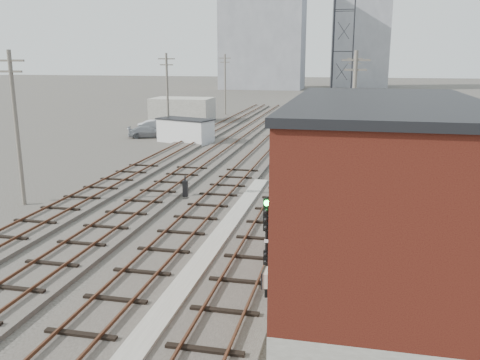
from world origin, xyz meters
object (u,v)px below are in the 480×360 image
(signal_mast, at_px, (267,242))
(car_silver, at_px, (158,126))
(switch_stand, at_px, (185,188))
(car_grey, at_px, (148,132))
(site_trailer, at_px, (185,130))
(car_red, at_px, (179,134))

(signal_mast, xyz_separation_m, car_silver, (-19.18, 38.67, -1.56))
(switch_stand, height_order, car_grey, switch_stand)
(site_trailer, bearing_deg, car_grey, 175.29)
(site_trailer, xyz_separation_m, car_grey, (-5.04, 2.18, -0.62))
(site_trailer, distance_m, car_silver, 7.80)
(car_red, xyz_separation_m, car_silver, (-4.19, 4.51, 0.09))
(site_trailer, relative_size, car_red, 1.64)
(car_silver, bearing_deg, car_grey, 161.50)
(site_trailer, bearing_deg, car_silver, 151.35)
(signal_mast, relative_size, car_red, 1.02)
(car_silver, relative_size, car_grey, 1.06)
(signal_mast, height_order, switch_stand, signal_mast)
(signal_mast, bearing_deg, car_red, 113.69)
(car_red, height_order, car_silver, car_silver)
(signal_mast, relative_size, car_grey, 0.92)
(signal_mast, height_order, car_grey, signal_mast)
(car_silver, bearing_deg, signal_mast, -175.88)
(switch_stand, distance_m, car_silver, 28.63)
(switch_stand, height_order, car_silver, car_silver)
(car_red, xyz_separation_m, car_grey, (-3.96, 0.97, -0.04))
(site_trailer, relative_size, car_silver, 1.40)
(switch_stand, relative_size, site_trailer, 0.21)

